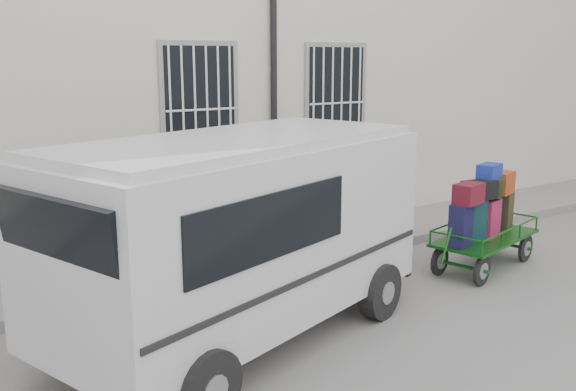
# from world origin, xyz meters

# --- Properties ---
(ground) EXTENTS (80.00, 80.00, 0.00)m
(ground) POSITION_xyz_m (0.00, 0.00, 0.00)
(ground) COLOR slate
(ground) RESTS_ON ground
(building) EXTENTS (24.00, 5.15, 6.00)m
(building) POSITION_xyz_m (0.00, 5.50, 3.00)
(building) COLOR beige
(building) RESTS_ON ground
(sidewalk) EXTENTS (24.00, 1.70, 0.15)m
(sidewalk) POSITION_xyz_m (0.00, 2.20, 0.07)
(sidewalk) COLOR gray
(sidewalk) RESTS_ON ground
(luggage_cart) EXTENTS (2.33, 1.32, 1.61)m
(luggage_cart) POSITION_xyz_m (2.79, -0.13, 0.84)
(luggage_cart) COLOR black
(luggage_cart) RESTS_ON ground
(van) EXTENTS (4.99, 3.30, 2.34)m
(van) POSITION_xyz_m (-1.52, -0.30, 1.34)
(van) COLOR silver
(van) RESTS_ON ground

